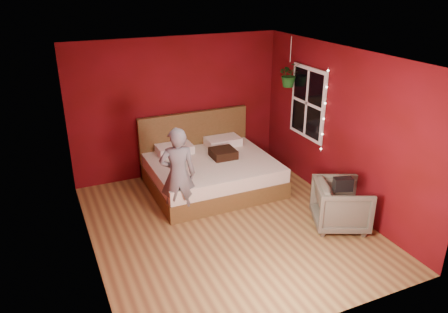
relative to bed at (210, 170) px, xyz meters
The scene contains 10 objects.
floor 1.44m from the bed, 101.57° to the right, with size 4.50×4.50×0.00m, color olive.
room_walls 1.96m from the bed, 101.57° to the right, with size 4.04×4.54×2.62m.
window 2.12m from the bed, 15.88° to the right, with size 0.05×0.97×1.27m.
fairy_lights 2.27m from the bed, 31.19° to the right, with size 0.04×0.04×1.45m.
bed is the anchor object (origin of this frame).
person 1.33m from the bed, 135.28° to the right, with size 0.56×0.37×1.53m, color slate.
armchair 2.46m from the bed, 58.27° to the right, with size 0.78×0.80×0.73m, color #5D5B4A.
handbag 2.59m from the bed, 63.55° to the right, with size 0.27×0.13×0.19m, color black.
throw_pillow 0.40m from the bed, ahead, with size 0.42×0.42×0.15m, color black.
hanging_plant 2.25m from the bed, ahead, with size 0.44×0.39×0.89m.
Camera 1 is at (-2.44, -5.30, 3.61)m, focal length 35.00 mm.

